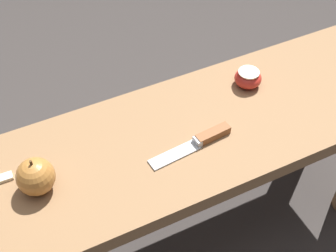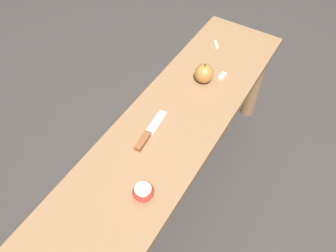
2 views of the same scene
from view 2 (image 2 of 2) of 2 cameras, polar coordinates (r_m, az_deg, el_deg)
name	(u,v)px [view 2 (image 2 of 2)]	position (r m, az deg, el deg)	size (l,w,h in m)	color
ground_plane	(173,183)	(1.65, 0.82, -9.96)	(8.00, 8.00, 0.00)	#383330
wooden_bench	(174,137)	(1.32, 1.00, -1.96)	(1.39, 0.37, 0.49)	olive
knife	(147,135)	(1.18, -3.70, -1.64)	(0.21, 0.05, 0.02)	#B7BABF
apple_whole	(204,74)	(1.36, 6.32, 9.07)	(0.08, 0.08, 0.09)	#B27233
apple_cut	(143,192)	(1.05, -4.33, -11.35)	(0.07, 0.07, 0.04)	red
apple_slice_near_knife	(222,76)	(1.42, 9.45, 8.62)	(0.05, 0.02, 0.01)	beige
apple_slice_center	(216,44)	(1.58, 8.37, 13.89)	(0.05, 0.04, 0.01)	beige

